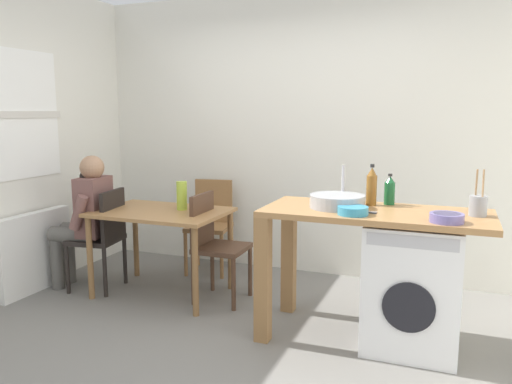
{
  "coord_description": "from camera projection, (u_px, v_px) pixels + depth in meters",
  "views": [
    {
      "loc": [
        1.39,
        -3.02,
        1.58
      ],
      "look_at": [
        0.02,
        0.45,
        0.98
      ],
      "focal_mm": 35.54,
      "sensor_mm": 36.0,
      "label": 1
    }
  ],
  "objects": [
    {
      "name": "tap",
      "position": [
        343.0,
        184.0,
        3.64
      ],
      "size": [
        0.02,
        0.02,
        0.28
      ],
      "primitive_type": "cylinder",
      "color": "#B2B2B7",
      "rests_on": "kitchen_counter"
    },
    {
      "name": "vase",
      "position": [
        182.0,
        196.0,
        4.34
      ],
      "size": [
        0.09,
        0.09,
        0.25
      ],
      "primitive_type": "cylinder",
      "color": "#A8C63D",
      "rests_on": "dining_table"
    },
    {
      "name": "ground_plane",
      "position": [
        229.0,
        341.0,
        3.52
      ],
      "size": [
        5.46,
        5.46,
        0.0
      ],
      "primitive_type": "plane",
      "color": "slate"
    },
    {
      "name": "colander",
      "position": [
        447.0,
        217.0,
        3.03
      ],
      "size": [
        0.2,
        0.2,
        0.06
      ],
      "color": "slate",
      "rests_on": "kitchen_counter"
    },
    {
      "name": "washing_machine",
      "position": [
        413.0,
        285.0,
        3.38
      ],
      "size": [
        0.6,
        0.61,
        0.86
      ],
      "color": "white",
      "rests_on": "ground_plane"
    },
    {
      "name": "sink_basin",
      "position": [
        337.0,
        201.0,
        3.49
      ],
      "size": [
        0.38,
        0.38,
        0.09
      ],
      "primitive_type": "cylinder",
      "color": "#9EA0A5",
      "rests_on": "kitchen_counter"
    },
    {
      "name": "chair_spare_by_wall",
      "position": [
        211.0,
        220.0,
        5.04
      ],
      "size": [
        0.46,
        0.46,
        0.9
      ],
      "rotation": [
        0.0,
        0.0,
        3.3
      ],
      "color": "olive",
      "rests_on": "ground_plane"
    },
    {
      "name": "scissors",
      "position": [
        366.0,
        212.0,
        3.32
      ],
      "size": [
        0.15,
        0.06,
        0.01
      ],
      "color": "#B2B2B7",
      "rests_on": "kitchen_counter"
    },
    {
      "name": "chair_person_seat",
      "position": [
        103.0,
        234.0,
        4.47
      ],
      "size": [
        0.45,
        0.45,
        0.9
      ],
      "rotation": [
        0.0,
        0.0,
        1.72
      ],
      "color": "black",
      "rests_on": "ground_plane"
    },
    {
      "name": "seated_person",
      "position": [
        86.0,
        215.0,
        4.48
      ],
      "size": [
        0.53,
        0.53,
        1.2
      ],
      "rotation": [
        0.0,
        0.0,
        1.72
      ],
      "color": "#595651",
      "rests_on": "ground_plane"
    },
    {
      "name": "bottle_squat_brown",
      "position": [
        390.0,
        191.0,
        3.6
      ],
      "size": [
        0.08,
        0.08,
        0.22
      ],
      "color": "#19592D",
      "rests_on": "kitchen_counter"
    },
    {
      "name": "chair_opposite",
      "position": [
        214.0,
        241.0,
        4.23
      ],
      "size": [
        0.4,
        0.4,
        0.9
      ],
      "rotation": [
        0.0,
        0.0,
        -1.56
      ],
      "color": "#4C3323",
      "rests_on": "ground_plane"
    },
    {
      "name": "wall_back",
      "position": [
        302.0,
        135.0,
        4.92
      ],
      "size": [
        4.6,
        0.1,
        2.7
      ],
      "primitive_type": "cube",
      "color": "silver",
      "rests_on": "ground_plane"
    },
    {
      "name": "mixing_bowl",
      "position": [
        353.0,
        210.0,
        3.25
      ],
      "size": [
        0.2,
        0.2,
        0.05
      ],
      "color": "teal",
      "rests_on": "kitchen_counter"
    },
    {
      "name": "utensil_crock",
      "position": [
        478.0,
        205.0,
        3.21
      ],
      "size": [
        0.11,
        0.11,
        0.3
      ],
      "color": "gray",
      "rests_on": "kitchen_counter"
    },
    {
      "name": "radiator",
      "position": [
        35.0,
        252.0,
        4.47
      ],
      "size": [
        0.1,
        0.8,
        0.7
      ],
      "primitive_type": "cube",
      "color": "white",
      "rests_on": "ground_plane"
    },
    {
      "name": "bottle_tall_green",
      "position": [
        372.0,
        187.0,
        3.57
      ],
      "size": [
        0.07,
        0.07,
        0.29
      ],
      "color": "brown",
      "rests_on": "kitchen_counter"
    },
    {
      "name": "kitchen_counter",
      "position": [
        344.0,
        231.0,
        3.5
      ],
      "size": [
        1.5,
        0.68,
        0.92
      ],
      "color": "#9E7042",
      "rests_on": "ground_plane"
    },
    {
      "name": "dining_table",
      "position": [
        161.0,
        222.0,
        4.34
      ],
      "size": [
        1.1,
        0.76,
        0.74
      ],
      "color": "#9E7042",
      "rests_on": "ground_plane"
    }
  ]
}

